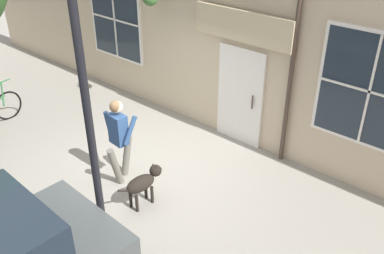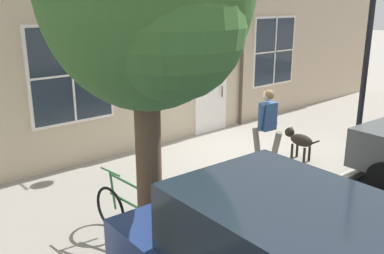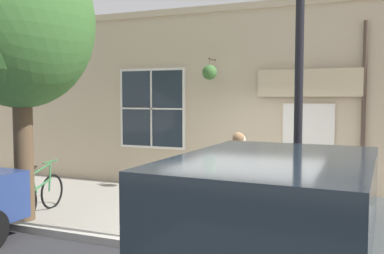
{
  "view_description": "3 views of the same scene",
  "coord_description": "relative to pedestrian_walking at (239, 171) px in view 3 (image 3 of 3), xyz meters",
  "views": [
    {
      "loc": [
        4.56,
        5.28,
        4.94
      ],
      "look_at": [
        -0.71,
        0.7,
        0.92
      ],
      "focal_mm": 40.0,
      "sensor_mm": 36.0,
      "label": 1
    },
    {
      "loc": [
        5.89,
        -6.82,
        3.37
      ],
      "look_at": [
        0.15,
        -1.88,
        1.14
      ],
      "focal_mm": 40.0,
      "sensor_mm": 36.0,
      "label": 2
    },
    {
      "loc": [
        7.44,
        1.96,
        2.25
      ],
      "look_at": [
        -1.36,
        -1.66,
        1.57
      ],
      "focal_mm": 40.0,
      "sensor_mm": 36.0,
      "label": 3
    }
  ],
  "objects": [
    {
      "name": "street_lamp",
      "position": [
        1.38,
        1.19,
        2.37
      ],
      "size": [
        0.32,
        0.32,
        5.19
      ],
      "color": "black",
      "rests_on": "ground_plane"
    },
    {
      "name": "dog_on_leash",
      "position": [
        0.23,
        0.85,
        -0.53
      ],
      "size": [
        0.97,
        0.33,
        0.69
      ],
      "color": "black",
      "rests_on": "ground_plane"
    },
    {
      "name": "pedestrian_walking",
      "position": [
        0.0,
        0.0,
        0.0
      ],
      "size": [
        0.69,
        0.57,
        1.65
      ],
      "color": "#6B665B",
      "rests_on": "ground_plane"
    },
    {
      "name": "ground_plane",
      "position": [
        -0.44,
        0.06,
        -0.98
      ],
      "size": [
        90.0,
        90.0,
        0.0
      ],
      "primitive_type": "plane",
      "color": "gray"
    },
    {
      "name": "street_tree_by_curb",
      "position": [
        1.15,
        -3.74,
        2.49
      ],
      "size": [
        2.84,
        2.53,
        5.14
      ],
      "color": "brown",
      "rests_on": "ground_plane"
    },
    {
      "name": "leaning_bicycle",
      "position": [
        0.68,
        -3.74,
        -0.61
      ],
      "size": [
        1.72,
        0.34,
        1.0
      ],
      "color": "black",
      "rests_on": "ground_plane"
    },
    {
      "name": "storefront_facade",
      "position": [
        -2.78,
        0.07,
        1.22
      ],
      "size": [
        0.95,
        18.0,
        4.39
      ],
      "color": "#C6B293",
      "rests_on": "ground_plane"
    }
  ]
}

